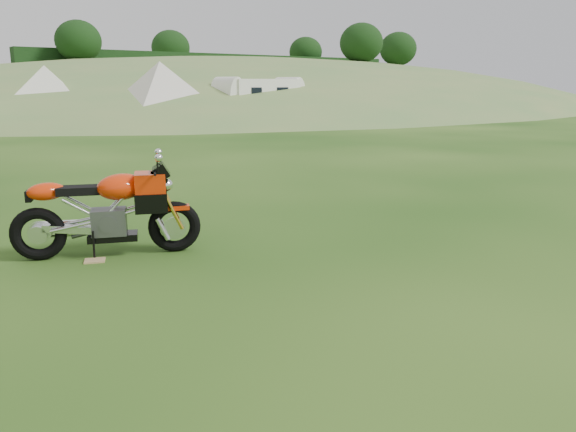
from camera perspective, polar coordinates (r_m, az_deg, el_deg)
ground at (r=5.50m, az=3.82°, el=-6.83°), size 120.00×120.00×0.00m
hillside at (r=51.76m, az=-5.57°, el=11.28°), size 80.00×64.00×8.00m
hedgerow at (r=51.76m, az=-5.57°, el=11.28°), size 36.00×1.20×8.60m
sport_motorcycle at (r=6.51m, az=-17.99°, el=1.10°), size 1.97×1.24×1.17m
plywood_board at (r=6.48m, az=-19.04°, el=-4.30°), size 0.27×0.25×0.02m
tent_mid at (r=27.93m, az=-23.30°, el=11.18°), size 3.87×3.87×2.63m
tent_right at (r=26.08m, az=-12.77°, el=11.94°), size 3.25×3.25×2.73m
caravan at (r=27.48m, az=-2.94°, el=11.65°), size 4.54×2.15×2.09m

